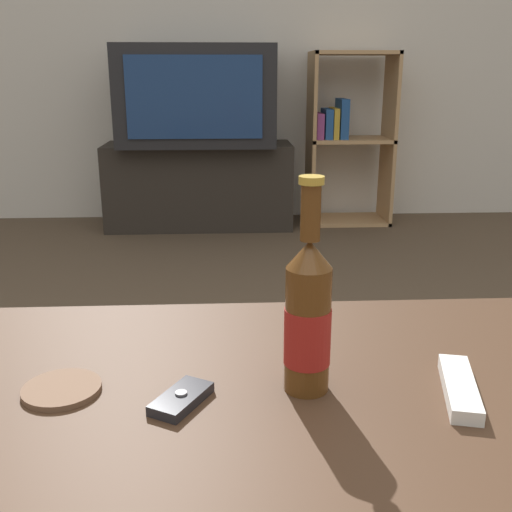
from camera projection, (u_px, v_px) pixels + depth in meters
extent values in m
cube|color=#422B1C|center=(277.00, 435.00, 0.75)|extent=(1.03, 0.80, 0.04)
cylinder|color=#382417|center=(19.00, 438.00, 1.12)|extent=(0.07, 0.07, 0.40)
cylinder|color=#382417|center=(493.00, 424.00, 1.17)|extent=(0.07, 0.07, 0.40)
cube|color=#28231E|center=(199.00, 185.00, 3.43)|extent=(1.05, 0.38, 0.47)
cube|color=black|center=(197.00, 95.00, 3.28)|extent=(0.84, 0.57, 0.53)
cube|color=navy|center=(194.00, 98.00, 3.01)|extent=(0.69, 0.01, 0.41)
cube|color=tan|center=(311.00, 140.00, 3.44)|extent=(0.02, 0.30, 0.97)
cube|color=tan|center=(389.00, 139.00, 3.46)|extent=(0.02, 0.30, 0.97)
cube|color=tan|center=(346.00, 220.00, 3.59)|extent=(0.47, 0.30, 0.02)
cube|color=tan|center=(350.00, 140.00, 3.45)|extent=(0.47, 0.30, 0.02)
cube|color=tan|center=(354.00, 53.00, 3.31)|extent=(0.47, 0.30, 0.02)
cube|color=#7F3875|center=(318.00, 126.00, 3.42)|extent=(0.04, 0.21, 0.14)
cube|color=navy|center=(327.00, 123.00, 3.42)|extent=(0.04, 0.21, 0.16)
cube|color=#B7932D|center=(334.00, 123.00, 3.42)|extent=(0.03, 0.21, 0.17)
cube|color=navy|center=(342.00, 118.00, 3.41)|extent=(0.05, 0.21, 0.22)
cylinder|color=#563314|center=(307.00, 330.00, 0.80)|extent=(0.06, 0.06, 0.18)
cylinder|color=maroon|center=(307.00, 336.00, 0.80)|extent=(0.06, 0.06, 0.08)
cone|color=#563314|center=(310.00, 254.00, 0.77)|extent=(0.06, 0.06, 0.04)
cylinder|color=#563314|center=(311.00, 213.00, 0.75)|extent=(0.03, 0.03, 0.07)
cylinder|color=#B79333|center=(312.00, 180.00, 0.74)|extent=(0.03, 0.03, 0.01)
cube|color=#232328|center=(181.00, 399.00, 0.79)|extent=(0.09, 0.10, 0.01)
cylinder|color=slate|center=(181.00, 393.00, 0.78)|extent=(0.02, 0.02, 0.00)
cube|color=white|center=(459.00, 388.00, 0.81)|extent=(0.08, 0.16, 0.02)
cylinder|color=brown|center=(62.00, 389.00, 0.82)|extent=(0.11, 0.11, 0.01)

